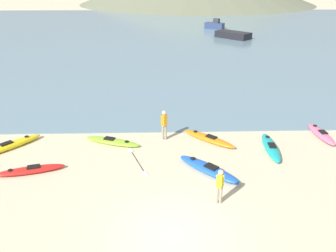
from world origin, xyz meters
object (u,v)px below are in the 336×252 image
at_px(kayak_on_sand_2, 112,141).
at_px(loose_paddle, 138,161).
at_px(kayak_on_sand_0, 10,145).
at_px(kayak_on_sand_6, 208,169).
at_px(person_near_foreground, 220,184).
at_px(moored_boat_0, 215,25).
at_px(kayak_on_sand_1, 271,147).
at_px(kayak_on_sand_4, 209,139).
at_px(kayak_on_sand_3, 30,170).
at_px(moored_boat_1, 233,35).
at_px(kayak_on_sand_5, 321,134).
at_px(person_near_waterline, 164,123).

xyz_separation_m(kayak_on_sand_2, loose_paddle, (1.47, -1.92, -0.12)).
relative_size(kayak_on_sand_0, kayak_on_sand_6, 0.98).
relative_size(kayak_on_sand_0, person_near_foreground, 1.83).
bearing_deg(moored_boat_0, kayak_on_sand_2, -106.50).
relative_size(kayak_on_sand_1, loose_paddle, 1.16).
distance_m(kayak_on_sand_2, kayak_on_sand_4, 5.24).
xyz_separation_m(kayak_on_sand_0, moored_boat_0, (17.11, 40.35, 0.46)).
bearing_deg(moored_boat_0, loose_paddle, -103.90).
bearing_deg(kayak_on_sand_0, kayak_on_sand_6, -14.19).
distance_m(kayak_on_sand_1, kayak_on_sand_4, 3.27).
xyz_separation_m(kayak_on_sand_3, moored_boat_0, (15.24, 42.71, 0.49)).
relative_size(kayak_on_sand_1, kayak_on_sand_4, 1.08).
xyz_separation_m(kayak_on_sand_2, kayak_on_sand_6, (4.78, -2.93, 0.04)).
bearing_deg(loose_paddle, kayak_on_sand_2, 127.34).
height_order(moored_boat_1, loose_paddle, moored_boat_1).
bearing_deg(kayak_on_sand_2, moored_boat_1, 67.31).
bearing_deg(person_near_foreground, kayak_on_sand_2, 133.26).
height_order(kayak_on_sand_1, moored_boat_1, moored_boat_1).
xyz_separation_m(kayak_on_sand_0, loose_paddle, (6.74, -1.54, -0.16)).
height_order(kayak_on_sand_0, loose_paddle, kayak_on_sand_0).
height_order(kayak_on_sand_6, moored_boat_1, moored_boat_1).
xyz_separation_m(kayak_on_sand_1, moored_boat_1, (4.76, 32.22, 0.33)).
xyz_separation_m(kayak_on_sand_2, kayak_on_sand_4, (5.24, 0.15, 0.02)).
bearing_deg(loose_paddle, kayak_on_sand_3, -170.35).
distance_m(kayak_on_sand_4, kayak_on_sand_5, 6.38).
distance_m(kayak_on_sand_0, kayak_on_sand_6, 10.37).
bearing_deg(person_near_waterline, loose_paddle, -119.88).
relative_size(kayak_on_sand_2, kayak_on_sand_3, 1.03).
bearing_deg(person_near_waterline, moored_boat_1, 71.61).
distance_m(kayak_on_sand_3, kayak_on_sand_5, 15.36).
distance_m(kayak_on_sand_1, kayak_on_sand_3, 11.85).
height_order(moored_boat_0, moored_boat_1, moored_boat_0).
xyz_separation_m(moored_boat_0, loose_paddle, (-10.37, -41.88, -0.62)).
height_order(person_near_foreground, person_near_waterline, person_near_waterline).
bearing_deg(kayak_on_sand_3, kayak_on_sand_5, 12.14).
bearing_deg(loose_paddle, moored_boat_0, 76.10).
height_order(person_near_waterline, loose_paddle, person_near_waterline).
xyz_separation_m(kayak_on_sand_1, kayak_on_sand_5, (3.30, 1.43, 0.00)).
distance_m(person_near_waterline, moored_boat_0, 40.56).
relative_size(person_near_waterline, loose_paddle, 0.64).
height_order(kayak_on_sand_0, kayak_on_sand_5, same).
bearing_deg(kayak_on_sand_5, loose_paddle, -166.68).
xyz_separation_m(kayak_on_sand_0, kayak_on_sand_3, (1.87, -2.36, -0.04)).
height_order(kayak_on_sand_3, kayak_on_sand_5, kayak_on_sand_5).
distance_m(kayak_on_sand_4, moored_boat_0, 40.35).
height_order(kayak_on_sand_2, moored_boat_1, moored_boat_1).
height_order(kayak_on_sand_3, moored_boat_0, moored_boat_0).
height_order(kayak_on_sand_1, kayak_on_sand_5, kayak_on_sand_5).
xyz_separation_m(kayak_on_sand_6, moored_boat_1, (8.29, 34.20, 0.33)).
relative_size(kayak_on_sand_0, moored_boat_0, 0.85).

